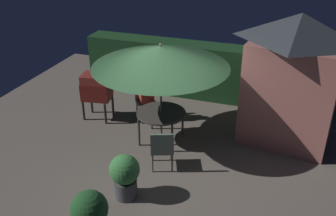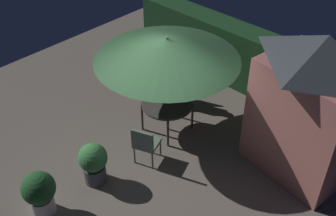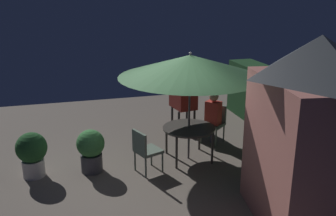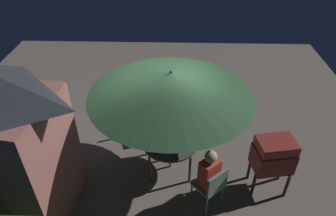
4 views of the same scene
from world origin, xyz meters
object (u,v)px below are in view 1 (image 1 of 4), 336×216
object	(u,v)px
chair_far_side	(162,147)
potted_plant_by_shed	(125,175)
garden_shed	(292,79)
person_in_red	(146,91)
patio_umbrella	(161,56)
potted_plant_by_grill	(90,214)
chair_near_shed	(145,99)
bbq_grill	(96,88)
patio_table	(161,115)

from	to	relation	value
chair_far_side	potted_plant_by_shed	xyz separation A→B (m)	(-0.35, -1.03, -0.03)
garden_shed	person_in_red	world-z (taller)	garden_shed
patio_umbrella	chair_far_side	world-z (taller)	patio_umbrella
garden_shed	potted_plant_by_grill	bearing A→B (deg)	-122.91
garden_shed	chair_near_shed	world-z (taller)	garden_shed
chair_near_shed	chair_far_side	distance (m)	2.27
potted_plant_by_grill	garden_shed	bearing A→B (deg)	57.09
bbq_grill	person_in_red	world-z (taller)	person_in_red
chair_far_side	potted_plant_by_grill	xyz separation A→B (m)	(-0.44, -2.15, -0.01)
potted_plant_by_shed	person_in_red	distance (m)	3.02
garden_shed	chair_near_shed	size ratio (longest dim) A/B	3.27
chair_far_side	person_in_red	bearing A→B (deg)	120.17
garden_shed	bbq_grill	world-z (taller)	garden_shed
chair_near_shed	patio_umbrella	bearing A→B (deg)	-50.12
bbq_grill	patio_table	bearing A→B (deg)	-14.10
chair_far_side	potted_plant_by_grill	world-z (taller)	potted_plant_by_grill
garden_shed	person_in_red	bearing A→B (deg)	-177.16
potted_plant_by_shed	potted_plant_by_grill	world-z (taller)	potted_plant_by_grill
potted_plant_by_shed	person_in_red	size ratio (longest dim) A/B	0.70
patio_umbrella	person_in_red	size ratio (longest dim) A/B	2.34
patio_umbrella	chair_near_shed	xyz separation A→B (m)	(-0.75, 0.90, -1.53)
bbq_grill	chair_near_shed	size ratio (longest dim) A/B	1.33
bbq_grill	chair_far_side	size ratio (longest dim) A/B	1.33
garden_shed	potted_plant_by_grill	size ratio (longest dim) A/B	3.24
patio_umbrella	potted_plant_by_shed	xyz separation A→B (m)	(0.05, -2.08, -1.56)
patio_table	potted_plant_by_grill	distance (m)	3.20
patio_table	person_in_red	xyz separation A→B (m)	(-0.70, 0.84, 0.12)
garden_shed	chair_far_side	distance (m)	3.22
bbq_grill	potted_plant_by_grill	size ratio (longest dim) A/B	1.32
bbq_grill	chair_far_side	world-z (taller)	bbq_grill
potted_plant_by_shed	potted_plant_by_grill	distance (m)	1.12
patio_umbrella	chair_far_side	bearing A→B (deg)	-69.21
potted_plant_by_grill	person_in_red	xyz separation A→B (m)	(-0.66, 4.04, 0.27)
patio_table	patio_umbrella	world-z (taller)	patio_umbrella
garden_shed	potted_plant_by_shed	bearing A→B (deg)	-130.53
chair_near_shed	chair_far_side	bearing A→B (deg)	-59.46
patio_umbrella	chair_near_shed	world-z (taller)	patio_umbrella
bbq_grill	potted_plant_by_shed	bearing A→B (deg)	-52.88
chair_near_shed	garden_shed	bearing A→B (deg)	1.70
patio_umbrella	potted_plant_by_shed	distance (m)	2.60
bbq_grill	potted_plant_by_shed	distance (m)	3.22
potted_plant_by_shed	patio_umbrella	bearing A→B (deg)	91.27
chair_near_shed	patio_table	bearing A→B (deg)	-50.12
patio_table	chair_far_side	xyz separation A→B (m)	(0.40, -1.05, -0.14)
potted_plant_by_shed	patio_table	bearing A→B (deg)	91.27
garden_shed	patio_umbrella	xyz separation A→B (m)	(-2.68, -1.00, 0.55)
chair_far_side	potted_plant_by_grill	bearing A→B (deg)	-101.51
bbq_grill	chair_near_shed	world-z (taller)	bbq_grill
bbq_grill	potted_plant_by_grill	distance (m)	4.13
garden_shed	patio_table	xyz separation A→B (m)	(-2.68, -1.00, -0.84)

